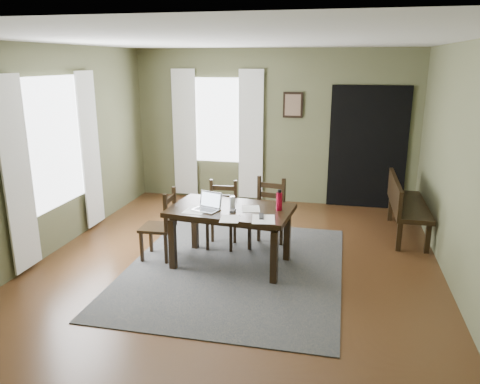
% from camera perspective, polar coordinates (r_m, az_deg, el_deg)
% --- Properties ---
extents(ground, '(5.00, 6.00, 0.01)m').
position_cam_1_polar(ground, '(5.89, -0.63, -9.29)').
color(ground, '#492C16').
extents(room_shell, '(5.02, 6.02, 2.71)m').
position_cam_1_polar(room_shell, '(5.38, -0.69, 8.44)').
color(room_shell, brown).
rests_on(room_shell, ground).
extents(rug, '(2.60, 3.20, 0.01)m').
position_cam_1_polar(rug, '(5.89, -0.63, -9.19)').
color(rug, '#393939').
rests_on(rug, ground).
extents(dining_table, '(1.55, 1.02, 0.74)m').
position_cam_1_polar(dining_table, '(5.75, -1.11, -2.84)').
color(dining_table, black).
rests_on(dining_table, rug).
extents(chair_end, '(0.41, 0.41, 0.91)m').
position_cam_1_polar(chair_end, '(6.08, -9.60, -4.06)').
color(chair_end, black).
rests_on(chair_end, rug).
extents(chair_back_left, '(0.42, 0.42, 0.90)m').
position_cam_1_polar(chair_back_left, '(6.41, -2.21, -2.87)').
color(chair_back_left, black).
rests_on(chair_back_left, rug).
extents(chair_back_right, '(0.49, 0.49, 0.95)m').
position_cam_1_polar(chair_back_right, '(6.38, 3.35, -2.75)').
color(chair_back_right, black).
rests_on(chair_back_right, rug).
extents(bench, '(0.48, 1.50, 0.85)m').
position_cam_1_polar(bench, '(7.20, 19.35, -1.15)').
color(bench, black).
rests_on(bench, ground).
extents(laptop, '(0.36, 0.32, 0.21)m').
position_cam_1_polar(laptop, '(5.66, -3.92, -1.62)').
color(laptop, '#B7B7BC').
rests_on(laptop, dining_table).
extents(computer_mouse, '(0.06, 0.10, 0.03)m').
position_cam_1_polar(computer_mouse, '(5.55, -0.89, -2.34)').
color(computer_mouse, '#3F3F42').
rests_on(computer_mouse, dining_table).
extents(tv_remote, '(0.09, 0.20, 0.02)m').
position_cam_1_polar(tv_remote, '(5.39, 2.62, -2.98)').
color(tv_remote, black).
rests_on(tv_remote, dining_table).
extents(drinking_glass, '(0.08, 0.08, 0.15)m').
position_cam_1_polar(drinking_glass, '(5.71, -0.94, -1.24)').
color(drinking_glass, silver).
rests_on(drinking_glass, dining_table).
extents(water_bottle, '(0.09, 0.09, 0.25)m').
position_cam_1_polar(water_bottle, '(5.63, 4.80, -1.07)').
color(water_bottle, '#AD0D29').
rests_on(water_bottle, dining_table).
extents(paper_a, '(0.27, 0.34, 0.00)m').
position_cam_1_polar(paper_a, '(5.66, -5.38, -2.21)').
color(paper_a, white).
rests_on(paper_a, dining_table).
extents(paper_b, '(0.31, 0.37, 0.00)m').
position_cam_1_polar(paper_b, '(5.32, 2.87, -3.34)').
color(paper_b, white).
rests_on(paper_b, dining_table).
extents(paper_c, '(0.27, 0.32, 0.00)m').
position_cam_1_polar(paper_c, '(5.69, 1.34, -2.05)').
color(paper_c, white).
rests_on(paper_c, dining_table).
extents(paper_e, '(0.25, 0.30, 0.00)m').
position_cam_1_polar(paper_e, '(5.33, -1.25, -3.30)').
color(paper_e, white).
rests_on(paper_e, dining_table).
extents(window_left, '(0.01, 1.30, 1.70)m').
position_cam_1_polar(window_left, '(6.61, -21.70, 5.61)').
color(window_left, white).
rests_on(window_left, ground).
extents(window_back, '(1.00, 0.01, 1.50)m').
position_cam_1_polar(window_back, '(8.53, -2.75, 8.72)').
color(window_back, white).
rests_on(window_back, ground).
extents(curtain_left_near, '(0.03, 0.48, 2.30)m').
position_cam_1_polar(curtain_left_near, '(5.99, -25.51, 1.79)').
color(curtain_left_near, silver).
rests_on(curtain_left_near, ground).
extents(curtain_left_far, '(0.03, 0.48, 2.30)m').
position_cam_1_polar(curtain_left_far, '(7.32, -17.79, 4.86)').
color(curtain_left_far, silver).
rests_on(curtain_left_far, ground).
extents(curtain_back_left, '(0.44, 0.03, 2.30)m').
position_cam_1_polar(curtain_back_left, '(8.71, -6.76, 7.12)').
color(curtain_back_left, silver).
rests_on(curtain_back_left, ground).
extents(curtain_back_right, '(0.44, 0.03, 2.30)m').
position_cam_1_polar(curtain_back_right, '(8.39, 1.34, 6.90)').
color(curtain_back_right, silver).
rests_on(curtain_back_right, ground).
extents(framed_picture, '(0.34, 0.03, 0.44)m').
position_cam_1_polar(framed_picture, '(8.25, 6.47, 10.50)').
color(framed_picture, black).
rests_on(framed_picture, ground).
extents(doorway_back, '(1.30, 0.03, 2.10)m').
position_cam_1_polar(doorway_back, '(8.31, 15.30, 5.21)').
color(doorway_back, black).
rests_on(doorway_back, ground).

